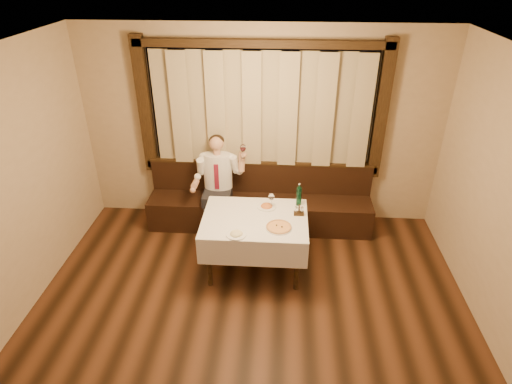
# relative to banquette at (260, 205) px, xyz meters

# --- Properties ---
(room) EXTENTS (5.01, 6.01, 2.81)m
(room) POSITION_rel_banquette_xyz_m (-0.00, -1.75, 1.19)
(room) COLOR black
(room) RESTS_ON ground
(banquette) EXTENTS (3.20, 0.61, 0.94)m
(banquette) POSITION_rel_banquette_xyz_m (0.00, 0.00, 0.00)
(banquette) COLOR black
(banquette) RESTS_ON ground
(dining_table) EXTENTS (1.27, 0.97, 0.76)m
(dining_table) POSITION_rel_banquette_xyz_m (0.00, -1.02, 0.34)
(dining_table) COLOR black
(dining_table) RESTS_ON ground
(pizza) EXTENTS (0.31, 0.31, 0.03)m
(pizza) POSITION_rel_banquette_xyz_m (0.29, -1.22, 0.46)
(pizza) COLOR white
(pizza) RESTS_ON dining_table
(pasta_red) EXTENTS (0.24, 0.24, 0.08)m
(pasta_red) POSITION_rel_banquette_xyz_m (0.13, -0.77, 0.48)
(pasta_red) COLOR white
(pasta_red) RESTS_ON dining_table
(pasta_cream) EXTENTS (0.24, 0.24, 0.08)m
(pasta_cream) POSITION_rel_banquette_xyz_m (-0.19, -1.39, 0.48)
(pasta_cream) COLOR white
(pasta_cream) RESTS_ON dining_table
(green_bottle) EXTENTS (0.07, 0.07, 0.30)m
(green_bottle) POSITION_rel_banquette_xyz_m (0.53, -0.68, 0.57)
(green_bottle) COLOR #0F4629
(green_bottle) RESTS_ON dining_table
(table_wine_glass) EXTENTS (0.08, 0.08, 0.20)m
(table_wine_glass) POSITION_rel_banquette_xyz_m (0.19, -0.78, 0.59)
(table_wine_glass) COLOR white
(table_wine_glass) RESTS_ON dining_table
(cruet_caddy) EXTENTS (0.12, 0.06, 0.13)m
(cruet_caddy) POSITION_rel_banquette_xyz_m (0.53, -0.92, 0.49)
(cruet_caddy) COLOR black
(cruet_caddy) RESTS_ON dining_table
(seated_man) EXTENTS (0.76, 0.56, 1.39)m
(seated_man) POSITION_rel_banquette_xyz_m (-0.59, -0.09, 0.50)
(seated_man) COLOR black
(seated_man) RESTS_ON ground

